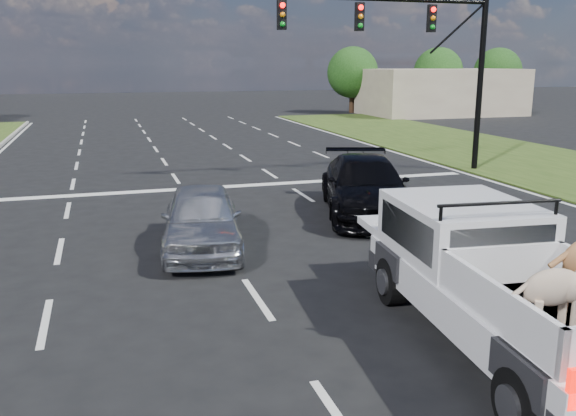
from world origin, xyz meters
The scene contains 10 objects.
ground centered at (0.00, 0.00, 0.00)m, with size 160.00×160.00×0.00m, color black.
road_markings centered at (0.00, 6.56, 0.01)m, with size 17.75×60.00×0.01m.
traffic_signal centered at (7.20, 10.50, 4.73)m, with size 9.11×0.31×7.00m.
building_right centered at (22.00, 34.00, 1.80)m, with size 12.00×7.00×3.60m, color #BEB091.
tree_far_d centered at (16.00, 38.00, 3.29)m, with size 4.20×4.20×5.40m.
tree_far_e centered at (24.00, 38.00, 3.29)m, with size 4.20×4.20×5.40m.
tree_far_f centered at (30.00, 38.00, 3.29)m, with size 4.20×4.20×5.40m.
pickup_truck centered at (1.19, -2.66, 1.00)m, with size 2.58×5.85×2.13m.
silver_sedan centered at (-2.20, 3.21, 0.71)m, with size 1.68×4.16×1.42m, color #B9BBC1.
black_coupe centered at (2.59, 5.15, 0.77)m, with size 2.17×5.33×1.55m, color black.
Camera 1 is at (-4.17, -9.78, 4.04)m, focal length 38.00 mm.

